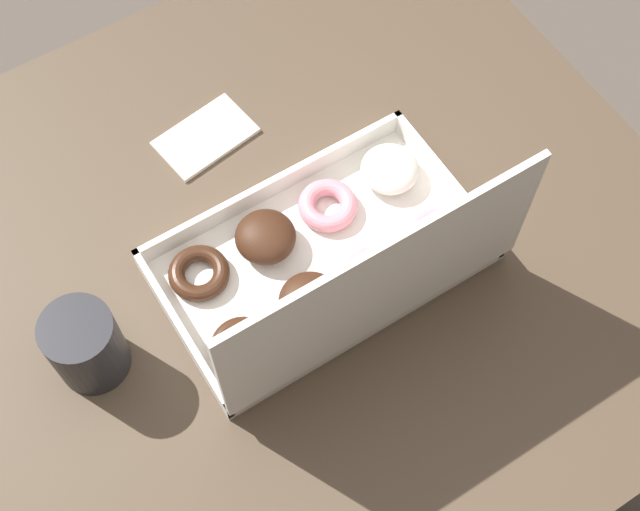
{
  "coord_description": "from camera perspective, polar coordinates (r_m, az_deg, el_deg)",
  "views": [
    {
      "loc": [
        0.25,
        0.45,
        1.74
      ],
      "look_at": [
        -0.01,
        0.03,
        0.77
      ],
      "focal_mm": 50.0,
      "sensor_mm": 36.0,
      "label": 1
    }
  ],
  "objects": [
    {
      "name": "paper_napkin",
      "position": [
        1.2,
        -7.35,
        7.54
      ],
      "size": [
        0.14,
        0.1,
        0.01
      ],
      "color": "silver",
      "rests_on": "dining_table"
    },
    {
      "name": "ground_plane",
      "position": [
        1.81,
        -0.88,
        -10.81
      ],
      "size": [
        8.0,
        8.0,
        0.0
      ],
      "primitive_type": "plane",
      "color": "#564C44"
    },
    {
      "name": "donut_box",
      "position": [
        1.05,
        0.78,
        -0.26
      ],
      "size": [
        0.39,
        0.24,
        0.24
      ],
      "color": "silver",
      "rests_on": "dining_table"
    },
    {
      "name": "dining_table",
      "position": [
        1.21,
        -1.3,
        -2.15
      ],
      "size": [
        0.95,
        0.91,
        0.76
      ],
      "color": "#4C3D2D",
      "rests_on": "ground_plane"
    },
    {
      "name": "coffee_mug",
      "position": [
        1.03,
        -14.73,
        -5.69
      ],
      "size": [
        0.08,
        0.08,
        0.1
      ],
      "color": "#232328",
      "rests_on": "dining_table"
    }
  ]
}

